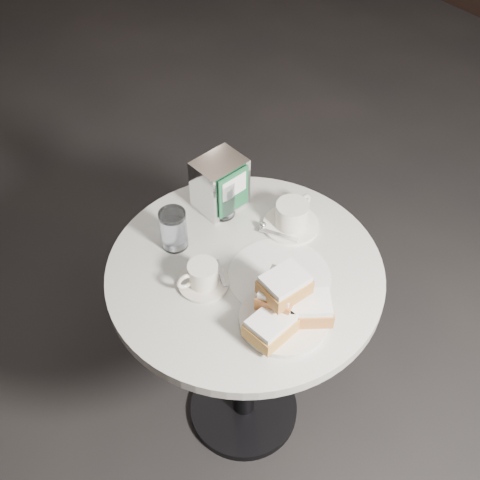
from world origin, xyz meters
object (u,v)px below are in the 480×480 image
Objects in this scene: water_glass_left at (174,230)px; cafe_table at (244,315)px; coffee_cup_left at (203,276)px; napkin_dispenser at (220,184)px; water_glass_right at (222,197)px; coffee_cup_right at (292,217)px; beignet_plate at (285,307)px.

cafe_table is at bearing -62.36° from water_glass_left.
coffee_cup_left is 0.29m from napkin_dispenser.
water_glass_right is 0.78× the size of napkin_dispenser.
cafe_table is 4.93× the size of napkin_dispenser.
water_glass_right is (-0.12, 0.15, 0.02)m from coffee_cup_right.
water_glass_left is (-0.09, 0.18, 0.25)m from cafe_table.
water_glass_left is 0.19m from napkin_dispenser.
beignet_plate is (-0.03, -0.18, 0.25)m from cafe_table.
cafe_table is 0.36m from napkin_dispenser.
napkin_dispenser is (0.20, 0.20, 0.05)m from coffee_cup_left.
coffee_cup_right is (0.19, 0.04, 0.23)m from cafe_table.
coffee_cup_right is at bearing -25.85° from water_glass_left.
beignet_plate reaches higher than water_glass_left.
coffee_cup_left is 1.29× the size of water_glass_left.
coffee_cup_right reaches higher than cafe_table.
napkin_dispenser reaches higher than coffee_cup_left.
beignet_plate is 2.08× the size of water_glass_right.
beignet_plate is 0.22m from coffee_cup_left.
beignet_plate is 1.62× the size of napkin_dispenser.
coffee_cup_right is at bearing -53.29° from water_glass_right.
coffee_cup_left is (-0.11, 0.02, 0.23)m from cafe_table.
water_glass_right is at bearing 50.64° from coffee_cup_left.
water_glass_left is 0.17m from water_glass_right.
coffee_cup_left is at bearing -97.78° from water_glass_left.
cafe_table is 6.34× the size of water_glass_right.
cafe_table is 0.31m from beignet_plate.
water_glass_right reaches higher than cafe_table.
cafe_table is 4.13× the size of coffee_cup_right.
beignet_plate is 0.39m from water_glass_right.
water_glass_left is 0.74× the size of napkin_dispenser.
beignet_plate is 2.18× the size of water_glass_left.
napkin_dispenser is (0.09, 0.22, 0.27)m from cafe_table.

